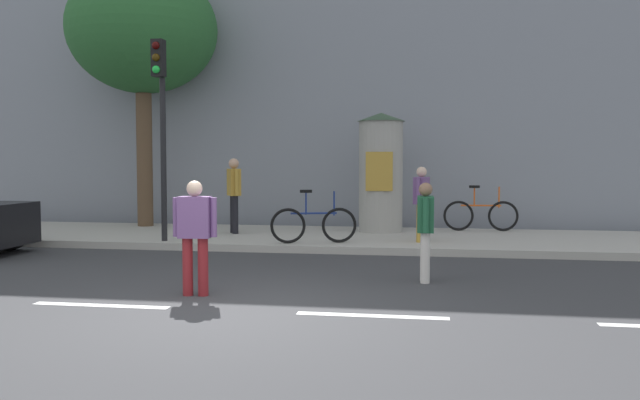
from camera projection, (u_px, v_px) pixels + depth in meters
name	position (u px, v px, depth m)	size (l,w,h in m)	color
ground_plane	(232.00, 311.00, 8.03)	(80.00, 80.00, 0.00)	#38383A
sidewalk_curb	(323.00, 238.00, 14.92)	(36.00, 4.00, 0.15)	#B2ADA3
lane_markings	(232.00, 310.00, 8.03)	(25.80, 0.16, 0.01)	silver
building_backdrop	(349.00, 52.00, 19.55)	(36.00, 5.00, 10.14)	gray
traffic_light	(161.00, 106.00, 13.51)	(0.24, 0.45, 4.14)	black
poster_column	(381.00, 172.00, 15.58)	(1.14, 1.14, 2.81)	#9E9B93
street_tree	(143.00, 31.00, 16.70)	(3.78, 3.78, 6.61)	brown
pedestrian_in_dark_shirt	(195.00, 229.00, 8.88)	(0.60, 0.27, 1.56)	maroon
pedestrian_in_red_top	(425.00, 224.00, 9.90)	(0.25, 0.62, 1.50)	silver
pedestrian_near_pole	(421.00, 198.00, 13.62)	(0.34, 0.65, 1.56)	#B78C33
pedestrian_tallest	(234.00, 189.00, 15.18)	(0.42, 0.52, 1.73)	black
bicycle_leaning	(314.00, 224.00, 13.41)	(1.72, 0.54, 1.09)	black
bicycle_upright	(481.00, 215.00, 15.74)	(1.77, 0.17, 1.09)	black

